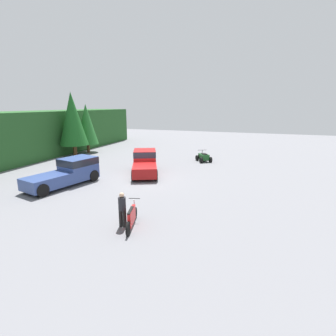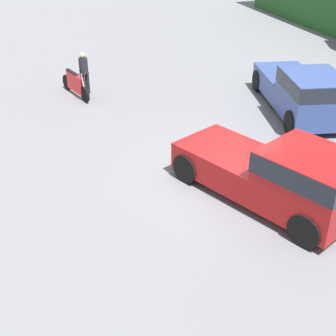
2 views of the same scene
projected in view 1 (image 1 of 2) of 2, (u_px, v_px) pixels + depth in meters
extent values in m
plane|color=slate|center=(143.00, 179.00, 21.33)|extent=(80.00, 80.00, 0.00)
cylinder|color=brown|center=(75.00, 150.00, 30.79)|extent=(0.44, 0.44, 1.32)
cone|color=#19561E|center=(72.00, 119.00, 29.93)|extent=(3.22, 3.22, 6.00)
cylinder|color=brown|center=(88.00, 148.00, 33.12)|extent=(0.36, 0.36, 1.08)
cone|color=#236628|center=(87.00, 124.00, 32.41)|extent=(2.64, 2.64, 4.92)
cube|color=maroon|center=(145.00, 159.00, 23.89)|extent=(2.90, 2.71, 1.66)
cube|color=#1E232D|center=(145.00, 153.00, 23.76)|extent=(2.93, 2.74, 0.53)
cube|color=maroon|center=(145.00, 170.00, 21.49)|extent=(3.37, 2.92, 0.83)
cylinder|color=black|center=(136.00, 164.00, 24.54)|extent=(0.92, 0.61, 0.88)
cylinder|color=black|center=(155.00, 164.00, 24.67)|extent=(0.92, 0.61, 0.88)
cylinder|color=black|center=(133.00, 176.00, 20.66)|extent=(0.92, 0.61, 0.88)
cylinder|color=black|center=(156.00, 175.00, 20.79)|extent=(0.92, 0.61, 0.88)
cube|color=#334784|center=(79.00, 168.00, 20.46)|extent=(2.86, 2.47, 1.66)
cube|color=#1E232D|center=(78.00, 161.00, 20.33)|extent=(2.88, 2.50, 0.53)
cube|color=#334784|center=(47.00, 182.00, 18.30)|extent=(3.40, 2.60, 0.83)
cylinder|color=black|center=(79.00, 173.00, 21.62)|extent=(0.92, 0.48, 0.88)
cylinder|color=black|center=(94.00, 176.00, 20.69)|extent=(0.92, 0.48, 0.88)
cylinder|color=black|center=(27.00, 186.00, 18.05)|extent=(0.92, 0.48, 0.88)
cylinder|color=black|center=(42.00, 190.00, 17.12)|extent=(0.92, 0.48, 0.88)
cylinder|color=black|center=(135.00, 213.00, 13.76)|extent=(0.67, 0.27, 0.66)
cylinder|color=black|center=(128.00, 229.00, 12.07)|extent=(0.67, 0.27, 0.66)
cube|color=red|center=(132.00, 216.00, 12.86)|extent=(1.28, 0.50, 0.74)
cylinder|color=#B7B7BC|center=(135.00, 206.00, 13.61)|extent=(0.31, 0.13, 0.83)
cylinder|color=black|center=(134.00, 198.00, 13.51)|extent=(0.20, 0.59, 0.04)
cube|color=black|center=(130.00, 210.00, 12.55)|extent=(0.95, 0.39, 0.06)
cylinder|color=black|center=(197.00, 158.00, 28.32)|extent=(0.60, 0.50, 0.58)
cylinder|color=black|center=(206.00, 157.00, 28.55)|extent=(0.60, 0.50, 0.58)
cylinder|color=black|center=(201.00, 160.00, 27.16)|extent=(0.60, 0.50, 0.58)
cylinder|color=black|center=(210.00, 160.00, 27.40)|extent=(0.60, 0.50, 0.58)
cube|color=#194C1E|center=(204.00, 157.00, 27.81)|extent=(1.54, 1.38, 0.58)
cylinder|color=black|center=(202.00, 152.00, 28.16)|extent=(0.07, 0.07, 0.35)
cylinder|color=black|center=(202.00, 150.00, 28.12)|extent=(0.55, 0.83, 0.04)
cube|color=black|center=(204.00, 154.00, 27.60)|extent=(0.89, 0.80, 0.08)
cylinder|color=black|center=(121.00, 218.00, 12.94)|extent=(0.20, 0.20, 0.88)
cylinder|color=black|center=(125.00, 219.00, 12.89)|extent=(0.20, 0.20, 0.88)
cylinder|color=#232328|center=(122.00, 204.00, 12.73)|extent=(0.41, 0.41, 0.66)
sphere|color=tan|center=(122.00, 195.00, 12.63)|extent=(0.26, 0.26, 0.24)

